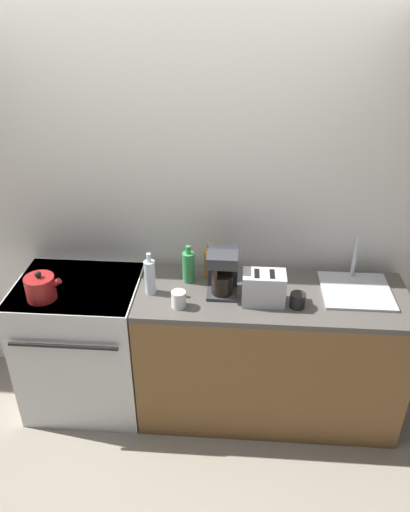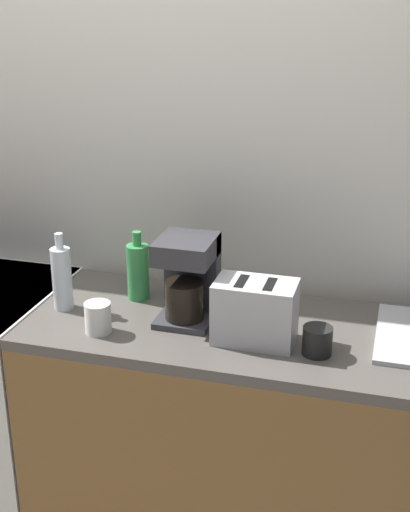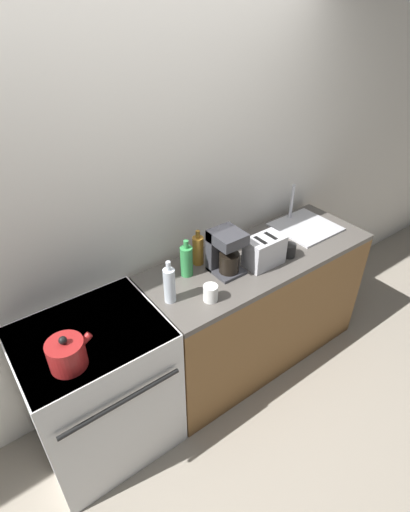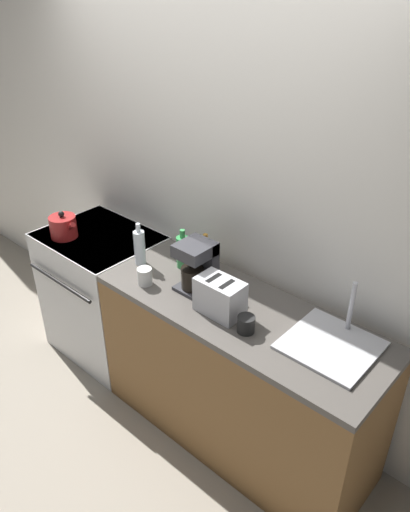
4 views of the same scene
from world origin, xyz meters
name	(u,v)px [view 2 (image 2 of 4)]	position (x,y,z in m)	size (l,w,h in m)	color
wall_back	(145,174)	(0.00, 0.67, 1.30)	(8.00, 0.05, 2.60)	silver
counter_block	(274,453)	(0.58, 0.30, 0.46)	(1.62, 0.60, 0.93)	brown
toaster	(255,312)	(0.52, 0.21, 1.02)	(0.25, 0.15, 0.19)	#BCBCC1
coffee_maker	(188,276)	(0.28, 0.31, 1.07)	(0.18, 0.20, 0.28)	#333338
bottle_clear	(62,277)	(-0.15, 0.26, 1.04)	(0.07, 0.07, 0.27)	silver
bottle_amber	(178,269)	(0.19, 0.47, 1.03)	(0.07, 0.07, 0.24)	#9E6B23
bottle_green	(138,271)	(0.06, 0.41, 1.03)	(0.08, 0.08, 0.24)	#338C47
cup_white	(98,318)	(0.03, 0.13, 0.98)	(0.08, 0.08, 0.10)	white
cup_black	(317,341)	(0.71, 0.18, 0.97)	(0.09, 0.09, 0.09)	black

